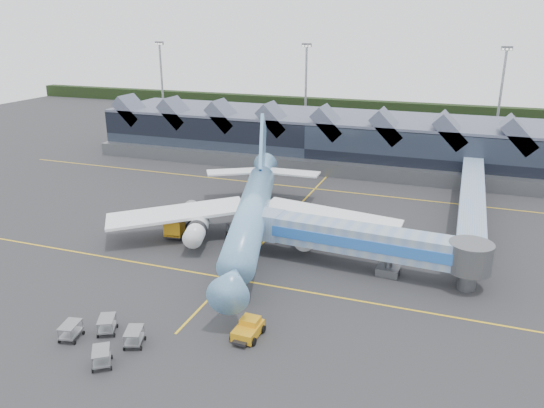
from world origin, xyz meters
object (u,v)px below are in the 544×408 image
(fuel_truck, at_px, (183,218))
(main_airliner, at_px, (253,210))
(jet_bridge, at_px, (379,244))
(pushback_tug, at_px, (248,329))

(fuel_truck, bearing_deg, main_airliner, -9.75)
(jet_bridge, xyz_separation_m, pushback_tug, (-9.04, -17.22, -2.92))
(main_airliner, bearing_deg, fuel_truck, 163.34)
(fuel_truck, bearing_deg, jet_bridge, -18.19)
(main_airliner, relative_size, fuel_truck, 4.72)
(jet_bridge, bearing_deg, fuel_truck, 175.14)
(jet_bridge, xyz_separation_m, fuel_truck, (-27.66, 4.20, -1.92))
(main_airliner, distance_m, pushback_tug, 23.15)
(jet_bridge, bearing_deg, main_airliner, 170.15)
(fuel_truck, relative_size, pushback_tug, 2.46)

